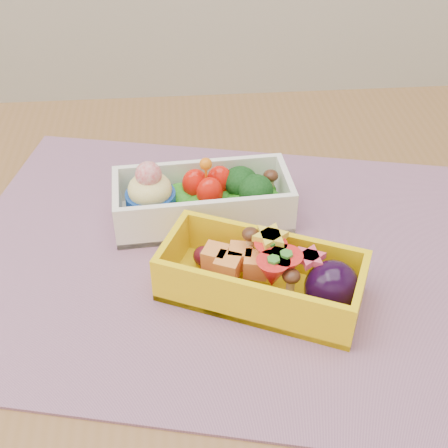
{
  "coord_description": "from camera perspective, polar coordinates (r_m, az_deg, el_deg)",
  "views": [
    {
      "loc": [
        -0.03,
        -0.45,
        1.17
      ],
      "look_at": [
        0.01,
        0.03,
        0.79
      ],
      "focal_mm": 48.43,
      "sensor_mm": 36.0,
      "label": 1
    }
  ],
  "objects": [
    {
      "name": "table",
      "position": [
        0.69,
        -0.73,
        -10.82
      ],
      "size": [
        1.2,
        0.8,
        0.75
      ],
      "color": "brown",
      "rests_on": "ground"
    },
    {
      "name": "placemat",
      "position": [
        0.63,
        -0.64,
        -3.04
      ],
      "size": [
        0.62,
        0.53,
        0.0
      ],
      "primitive_type": "cube",
      "rotation": [
        0.0,
        0.0,
        -0.23
      ],
      "color": "#A26F88",
      "rests_on": "table"
    },
    {
      "name": "bento_white",
      "position": [
        0.66,
        -2.11,
        2.38
      ],
      "size": [
        0.2,
        0.1,
        0.08
      ],
      "rotation": [
        0.0,
        0.0,
        0.06
      ],
      "color": "white",
      "rests_on": "placemat"
    },
    {
      "name": "bento_yellow",
      "position": [
        0.57,
        3.96,
        -4.87
      ],
      "size": [
        0.21,
        0.15,
        0.06
      ],
      "rotation": [
        0.0,
        0.0,
        -0.42
      ],
      "color": "yellow",
      "rests_on": "placemat"
    }
  ]
}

